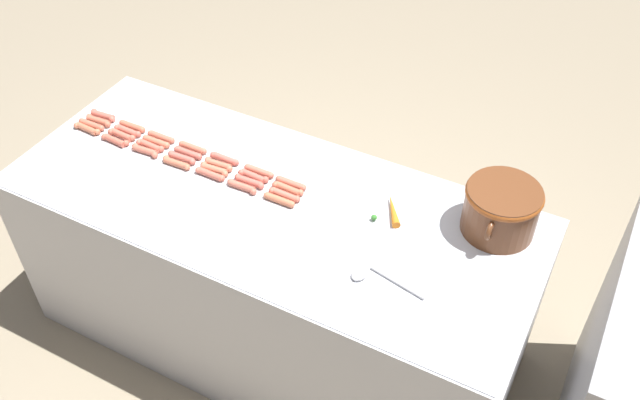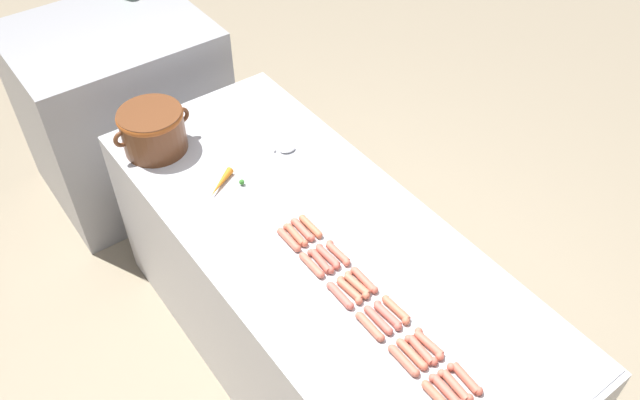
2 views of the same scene
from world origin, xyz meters
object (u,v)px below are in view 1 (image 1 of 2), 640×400
(hot_dog_6, at_px, (291,183))
(hot_dog_27, at_px, (279,200))
(hot_dog_18, at_px, (214,169))
(hot_dog_16, at_px, (150,146))
(hot_dog_0, at_px, (103,115))
(hot_dog_14, at_px, (91,125))
(hot_dog_7, at_px, (98,121))
(hot_dog_17, at_px, (182,158))
(carrot, at_px, (392,210))
(hot_dog_1, at_px, (132,126))
(hot_dog_13, at_px, (288,189))
(hot_dog_22, at_px, (115,140))
(hot_dog_19, at_px, (249,181))
(hot_dog_9, at_px, (156,142))
(hot_dog_10, at_px, (188,153))
(hot_dog_8, at_px, (128,131))
(hot_dog_23, at_px, (145,151))
(hot_dog_26, at_px, (242,186))
(hot_dog_20, at_px, (284,195))
(hot_dog_25, at_px, (210,174))
(hot_dog_3, at_px, (193,148))
(hot_dog_4, at_px, (224,159))
(hot_dog_11, at_px, (219,164))
(bean_pot, at_px, (501,208))
(serving_spoon, at_px, (372,277))
(hot_dog_24, at_px, (177,163))
(hot_dog_5, at_px, (259,171))
(hot_dog_15, at_px, (122,135))
(hot_dog_2, at_px, (161,137))
(hot_dog_21, at_px, (87,129))
(hot_dog_12, at_px, (253,176))

(hot_dog_6, distance_m, hot_dog_27, 0.11)
(hot_dog_18, bearing_deg, hot_dog_16, -90.23)
(hot_dog_0, relative_size, hot_dog_14, 1.00)
(hot_dog_7, relative_size, hot_dog_17, 1.00)
(hot_dog_17, xyz_separation_m, carrot, (-0.11, 0.89, 0.00))
(hot_dog_0, height_order, hot_dog_1, same)
(hot_dog_6, bearing_deg, hot_dog_13, 8.69)
(hot_dog_13, distance_m, hot_dog_14, 0.96)
(hot_dog_22, bearing_deg, hot_dog_19, 93.46)
(hot_dog_6, relative_size, hot_dog_13, 1.00)
(hot_dog_9, bearing_deg, hot_dog_7, -90.30)
(hot_dog_10, bearing_deg, hot_dog_8, -90.24)
(hot_dog_19, xyz_separation_m, hot_dog_23, (0.04, -0.49, 0.00))
(hot_dog_7, relative_size, hot_dog_26, 1.00)
(hot_dog_20, relative_size, hot_dog_25, 1.00)
(hot_dog_3, bearing_deg, hot_dog_16, -66.14)
(hot_dog_4, xyz_separation_m, hot_dog_11, (0.04, -0.00, 0.00))
(hot_dog_7, distance_m, bean_pot, 1.75)
(hot_dog_25, bearing_deg, hot_dog_7, -96.26)
(serving_spoon, bearing_deg, hot_dog_23, -99.24)
(hot_dog_6, xyz_separation_m, hot_dog_24, (0.11, -0.47, 0.00))
(hot_dog_11, relative_size, hot_dog_24, 1.00)
(hot_dog_14, relative_size, bean_pot, 0.39)
(hot_dog_4, bearing_deg, hot_dog_5, 89.57)
(hot_dog_4, bearing_deg, hot_dog_9, -82.73)
(hot_dog_11, bearing_deg, hot_dog_13, 90.37)
(hot_dog_3, xyz_separation_m, hot_dog_6, (0.00, 0.47, 0.00))
(hot_dog_15, distance_m, hot_dog_19, 0.64)
(hot_dog_0, height_order, hot_dog_2, same)
(hot_dog_2, relative_size, hot_dog_8, 1.00)
(hot_dog_1, distance_m, hot_dog_4, 0.48)
(hot_dog_23, height_order, bean_pot, bean_pot)
(hot_dog_19, bearing_deg, hot_dog_21, -87.50)
(hot_dog_5, height_order, hot_dog_22, same)
(hot_dog_7, relative_size, hot_dog_20, 1.00)
(hot_dog_22, relative_size, hot_dog_23, 1.00)
(hot_dog_22, height_order, serving_spoon, hot_dog_22)
(hot_dog_2, height_order, hot_dog_15, same)
(hot_dog_11, height_order, hot_dog_14, same)
(hot_dog_1, relative_size, bean_pot, 0.39)
(hot_dog_12, xyz_separation_m, hot_dog_26, (0.07, -0.01, 0.00))
(hot_dog_1, relative_size, serving_spoon, 0.50)
(hot_dog_10, bearing_deg, hot_dog_9, -89.51)
(hot_dog_14, bearing_deg, hot_dog_17, 89.93)
(hot_dog_3, bearing_deg, hot_dog_26, 70.67)
(hot_dog_6, height_order, hot_dog_26, same)
(hot_dog_18, xyz_separation_m, hot_dog_27, (0.03, 0.32, 0.00))
(hot_dog_19, bearing_deg, hot_dog_11, -100.69)
(hot_dog_0, distance_m, hot_dog_17, 0.49)
(hot_dog_2, distance_m, hot_dog_7, 0.32)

